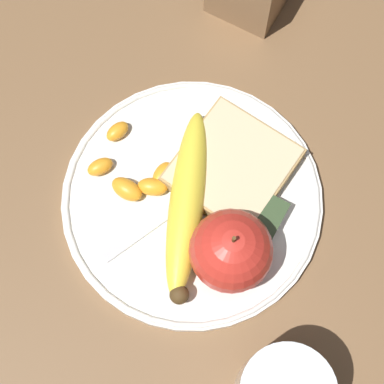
{
  "coord_description": "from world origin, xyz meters",
  "views": [
    {
      "loc": [
        0.18,
        0.1,
        0.65
      ],
      "look_at": [
        0.0,
        0.0,
        0.03
      ],
      "focal_mm": 60.0,
      "sensor_mm": 36.0,
      "label": 1
    }
  ],
  "objects_px": {
    "apple": "(231,251)",
    "bread_slice": "(233,167)",
    "jam_packet": "(263,217)",
    "plate": "(192,199)",
    "banana": "(190,206)",
    "fork": "(189,198)"
  },
  "relations": [
    {
      "from": "apple",
      "to": "banana",
      "type": "height_order",
      "value": "apple"
    },
    {
      "from": "bread_slice",
      "to": "jam_packet",
      "type": "relative_size",
      "value": 2.76
    },
    {
      "from": "apple",
      "to": "fork",
      "type": "relative_size",
      "value": 0.52
    },
    {
      "from": "fork",
      "to": "jam_packet",
      "type": "distance_m",
      "value": 0.08
    },
    {
      "from": "bread_slice",
      "to": "fork",
      "type": "height_order",
      "value": "bread_slice"
    },
    {
      "from": "bread_slice",
      "to": "jam_packet",
      "type": "distance_m",
      "value": 0.06
    },
    {
      "from": "bread_slice",
      "to": "apple",
      "type": "bearing_deg",
      "value": 25.88
    },
    {
      "from": "plate",
      "to": "fork",
      "type": "height_order",
      "value": "fork"
    },
    {
      "from": "fork",
      "to": "bread_slice",
      "type": "bearing_deg",
      "value": -2.42
    },
    {
      "from": "banana",
      "to": "jam_packet",
      "type": "distance_m",
      "value": 0.08
    },
    {
      "from": "bread_slice",
      "to": "fork",
      "type": "distance_m",
      "value": 0.06
    },
    {
      "from": "banana",
      "to": "bread_slice",
      "type": "bearing_deg",
      "value": 164.21
    },
    {
      "from": "apple",
      "to": "bread_slice",
      "type": "relative_size",
      "value": 0.72
    },
    {
      "from": "jam_packet",
      "to": "banana",
      "type": "bearing_deg",
      "value": -68.71
    },
    {
      "from": "banana",
      "to": "bread_slice",
      "type": "relative_size",
      "value": 1.58
    },
    {
      "from": "banana",
      "to": "jam_packet",
      "type": "bearing_deg",
      "value": 111.29
    },
    {
      "from": "fork",
      "to": "jam_packet",
      "type": "xyz_separation_m",
      "value": [
        -0.02,
        0.08,
        0.01
      ]
    },
    {
      "from": "bread_slice",
      "to": "jam_packet",
      "type": "xyz_separation_m",
      "value": [
        0.03,
        0.05,
        -0.0
      ]
    },
    {
      "from": "plate",
      "to": "fork",
      "type": "relative_size",
      "value": 1.58
    },
    {
      "from": "plate",
      "to": "bread_slice",
      "type": "distance_m",
      "value": 0.05
    },
    {
      "from": "apple",
      "to": "banana",
      "type": "distance_m",
      "value": 0.07
    },
    {
      "from": "plate",
      "to": "banana",
      "type": "xyz_separation_m",
      "value": [
        0.01,
        0.01,
        0.02
      ]
    }
  ]
}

